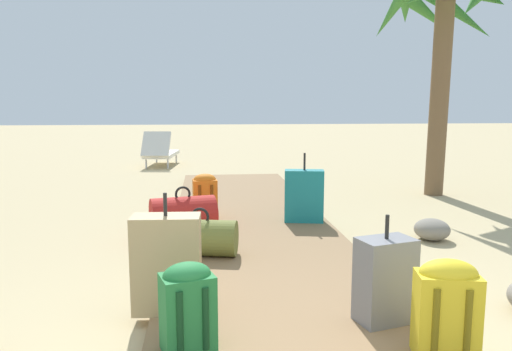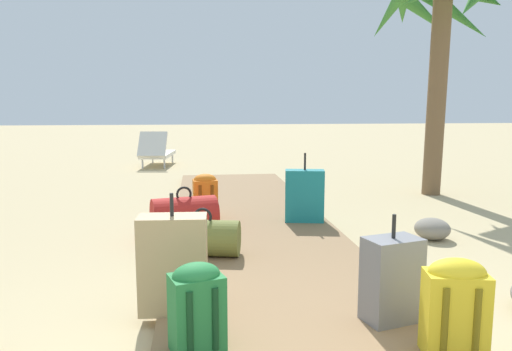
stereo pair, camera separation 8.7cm
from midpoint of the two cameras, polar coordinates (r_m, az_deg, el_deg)
ground_plane at (r=4.91m, az=0.81°, el=-8.29°), size 60.00×60.00×0.00m
boardwalk at (r=5.62m, az=-0.12°, el=-5.72°), size 1.76×7.55×0.08m
backpack_green at (r=2.72m, az=-7.03°, el=-14.76°), size 0.32×0.28×0.49m
suitcase_tan at (r=3.21m, az=-9.58°, el=-10.09°), size 0.44×0.24×0.77m
duffel_bag_olive at (r=4.36m, az=-5.93°, el=-7.20°), size 0.69×0.44×0.43m
backpack_yellow at (r=2.83m, az=22.18°, el=-13.93°), size 0.35×0.26×0.53m
backpack_orange at (r=5.71m, az=-5.54°, el=-2.29°), size 0.29×0.25×0.53m
suitcase_teal at (r=5.57m, az=6.07°, el=-2.37°), size 0.46×0.27×0.78m
suitcase_grey at (r=3.15m, az=15.58°, el=-11.66°), size 0.38×0.30×0.67m
duffel_bag_red at (r=5.12m, az=-8.00°, el=-4.55°), size 0.73×0.52×0.49m
palm_tree_far_right at (r=8.16m, az=20.99°, el=17.10°), size 2.21×2.18×3.56m
lounge_chair at (r=11.36m, az=-10.87°, el=2.72°), size 0.77×1.58×0.81m
rock_right_mid at (r=5.45m, az=20.26°, el=-5.92°), size 0.37×0.38×0.22m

